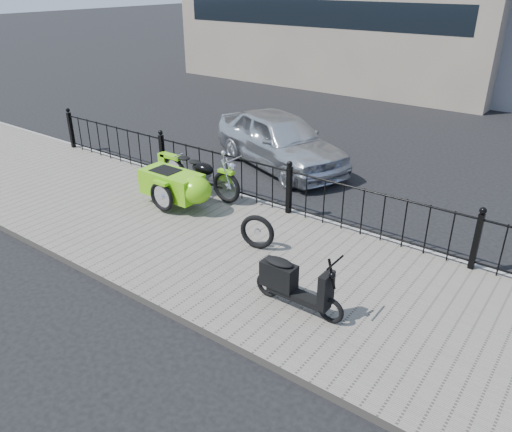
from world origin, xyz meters
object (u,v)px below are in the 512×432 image
Objects in this scene: scooter at (292,284)px; spare_tire at (257,232)px; motorcycle_sidecar at (183,183)px; sedan_car at (280,140)px.

spare_tire is (-1.38, 1.05, -0.06)m from scooter.
motorcycle_sidecar is 3.66× the size of spare_tire.
spare_tire is 0.15× the size of sedan_car.
spare_tire is at bearing -130.29° from sedan_car.
spare_tire is at bearing -13.89° from motorcycle_sidecar.
motorcycle_sidecar is at bearing 156.16° from scooter.
sedan_car reaches higher than spare_tire.
motorcycle_sidecar reaches higher than spare_tire.
motorcycle_sidecar is at bearing -161.08° from sedan_car.
motorcycle_sidecar is 3.33m from sedan_car.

